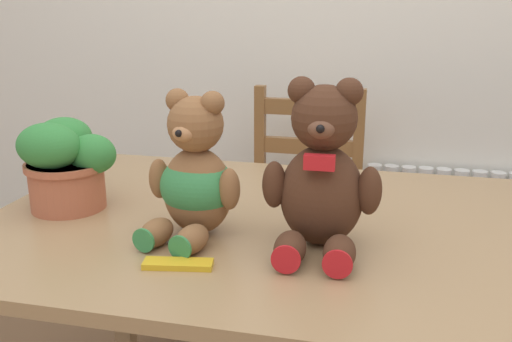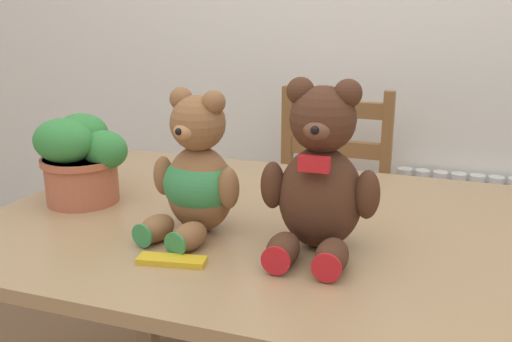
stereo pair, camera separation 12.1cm
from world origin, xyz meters
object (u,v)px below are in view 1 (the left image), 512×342
(wooden_chair_behind, at_px, (302,220))
(potted_plant, at_px, (65,162))
(teddy_bear_right, at_px, (322,177))
(teddy_bear_left, at_px, (195,178))
(chocolate_bar, at_px, (178,264))

(wooden_chair_behind, height_order, potted_plant, potted_plant)
(teddy_bear_right, bearing_deg, teddy_bear_left, -2.25)
(wooden_chair_behind, bearing_deg, teddy_bear_right, 100.74)
(potted_plant, bearing_deg, chocolate_bar, -33.39)
(teddy_bear_left, xyz_separation_m, teddy_bear_right, (0.28, -0.01, 0.02))
(teddy_bear_right, height_order, potted_plant, teddy_bear_right)
(teddy_bear_left, height_order, chocolate_bar, teddy_bear_left)
(teddy_bear_right, relative_size, chocolate_bar, 2.61)
(teddy_bear_left, xyz_separation_m, chocolate_bar, (0.02, -0.17, -0.12))
(chocolate_bar, bearing_deg, teddy_bear_right, 32.99)
(potted_plant, bearing_deg, wooden_chair_behind, 59.93)
(teddy_bear_right, height_order, chocolate_bar, teddy_bear_right)
(wooden_chair_behind, height_order, teddy_bear_left, teddy_bear_left)
(teddy_bear_right, xyz_separation_m, potted_plant, (-0.64, 0.09, -0.04))
(teddy_bear_left, bearing_deg, potted_plant, -1.51)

